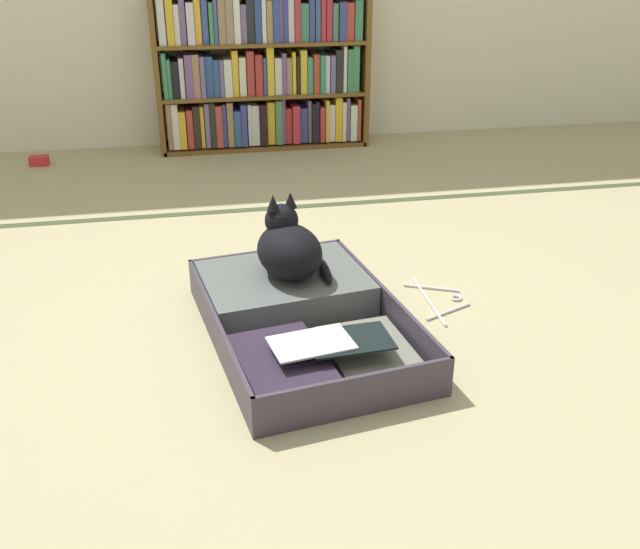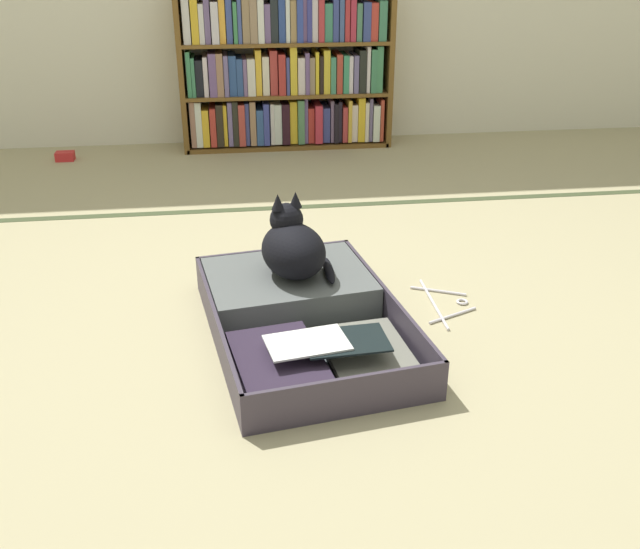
# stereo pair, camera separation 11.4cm
# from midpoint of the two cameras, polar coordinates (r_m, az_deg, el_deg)

# --- Properties ---
(ground_plane) EXTENTS (10.00, 10.00, 0.00)m
(ground_plane) POSITION_cam_midpoint_polar(r_m,az_deg,el_deg) (2.28, -2.24, -4.80)
(ground_plane) COLOR tan
(tatami_border) EXTENTS (4.80, 0.05, 0.00)m
(tatami_border) POSITION_cam_midpoint_polar(r_m,az_deg,el_deg) (3.33, -5.37, 5.28)
(tatami_border) COLOR #3E492C
(tatami_border) RESTS_ON ground_plane
(bookshelf) EXTENTS (1.22, 0.25, 0.91)m
(bookshelf) POSITION_cam_midpoint_polar(r_m,az_deg,el_deg) (4.28, -5.52, 15.91)
(bookshelf) COLOR brown
(bookshelf) RESTS_ON ground_plane
(open_suitcase) EXTENTS (0.69, 0.95, 0.12)m
(open_suitcase) POSITION_cam_midpoint_polar(r_m,az_deg,el_deg) (2.30, -3.41, -3.08)
(open_suitcase) COLOR #3E3543
(open_suitcase) RESTS_ON ground_plane
(black_cat) EXTENTS (0.27, 0.31, 0.27)m
(black_cat) POSITION_cam_midpoint_polar(r_m,az_deg,el_deg) (2.35, -3.96, 2.13)
(black_cat) COLOR black
(black_cat) RESTS_ON open_suitcase
(clothes_hanger) EXTENTS (0.19, 0.36, 0.01)m
(clothes_hanger) POSITION_cam_midpoint_polar(r_m,az_deg,el_deg) (2.50, 8.16, -2.02)
(clothes_hanger) COLOR silver
(clothes_hanger) RESTS_ON ground_plane
(small_red_pouch) EXTENTS (0.10, 0.07, 0.05)m
(small_red_pouch) POSITION_cam_midpoint_polar(r_m,az_deg,el_deg) (4.29, -22.33, 8.44)
(small_red_pouch) COLOR red
(small_red_pouch) RESTS_ON ground_plane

